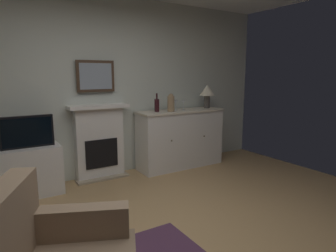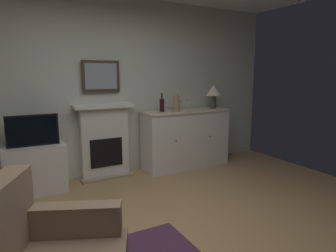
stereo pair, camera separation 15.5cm
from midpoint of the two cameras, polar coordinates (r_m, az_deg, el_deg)
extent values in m
cube|color=silver|center=(4.48, -13.02, 7.18)|extent=(6.26, 0.06, 2.66)
cube|color=white|center=(4.50, -11.28, -3.15)|extent=(0.70, 0.18, 1.05)
cube|color=tan|center=(4.55, -10.67, -9.67)|extent=(0.77, 0.20, 0.03)
cube|color=black|center=(4.44, -10.85, -5.09)|extent=(0.48, 0.02, 0.42)
cube|color=white|center=(4.38, -11.41, 3.80)|extent=(0.87, 0.27, 0.05)
cube|color=#473323|center=(4.42, -11.88, 9.42)|extent=(0.55, 0.03, 0.45)
cube|color=#8C99A8|center=(4.41, -11.82, 9.42)|extent=(0.47, 0.01, 0.37)
cube|color=white|center=(4.90, 4.34, -2.65)|extent=(1.45, 0.45, 0.92)
cube|color=beige|center=(4.82, 4.42, 2.88)|extent=(1.48, 0.48, 0.03)
sphere|color=brown|center=(4.53, 2.59, -2.88)|extent=(0.02, 0.02, 0.02)
sphere|color=brown|center=(4.89, 8.99, -2.04)|extent=(0.02, 0.02, 0.02)
cylinder|color=#4C4742|center=(5.13, 9.61, 4.61)|extent=(0.10, 0.10, 0.22)
cone|color=#EFE5C6|center=(5.11, 9.67, 6.84)|extent=(0.26, 0.26, 0.18)
cylinder|color=#331419|center=(4.60, -0.23, 4.01)|extent=(0.08, 0.08, 0.20)
cylinder|color=#331419|center=(4.59, -0.23, 5.81)|extent=(0.03, 0.03, 0.09)
cylinder|color=silver|center=(4.81, 3.45, 3.09)|extent=(0.06, 0.06, 0.00)
cylinder|color=silver|center=(4.81, 3.46, 3.65)|extent=(0.01, 0.01, 0.09)
cone|color=silver|center=(4.80, 3.47, 4.60)|extent=(0.07, 0.07, 0.07)
cylinder|color=silver|center=(4.82, 4.99, 3.07)|extent=(0.06, 0.06, 0.00)
cylinder|color=silver|center=(4.81, 5.00, 3.64)|extent=(0.01, 0.01, 0.09)
cone|color=silver|center=(4.80, 5.01, 4.58)|extent=(0.07, 0.07, 0.07)
cylinder|color=#9E7F5B|center=(4.65, 2.53, 4.31)|extent=(0.11, 0.11, 0.24)
sphere|color=#9E7F5B|center=(4.64, 2.54, 5.78)|extent=(0.08, 0.08, 0.08)
cube|color=white|center=(4.21, -23.31, -7.66)|extent=(0.75, 0.42, 0.63)
cube|color=black|center=(4.07, -23.78, -0.80)|extent=(0.62, 0.06, 0.40)
cube|color=black|center=(4.04, -23.74, -0.88)|extent=(0.57, 0.01, 0.35)
cube|color=#8C7259|center=(2.24, -16.61, -17.07)|extent=(0.72, 0.42, 0.22)
camera|label=1|loc=(0.08, -88.56, 0.26)|focal=31.47mm
camera|label=2|loc=(0.08, 91.44, -0.26)|focal=31.47mm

